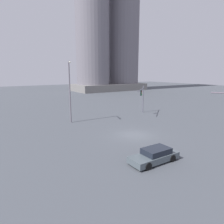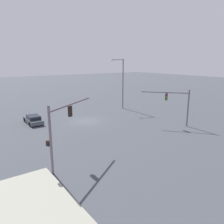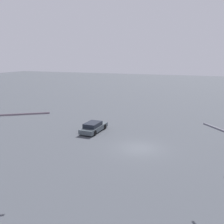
# 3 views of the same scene
# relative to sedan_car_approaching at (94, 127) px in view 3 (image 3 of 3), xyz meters

# --- Properties ---
(ground_plane) EXTENTS (207.30, 207.30, 0.00)m
(ground_plane) POSITION_rel_sedan_car_approaching_xyz_m (3.42, 6.80, -0.57)
(ground_plane) COLOR #44484F
(sedan_car_approaching) EXTENTS (4.59, 1.93, 1.21)m
(sedan_car_approaching) POSITION_rel_sedan_car_approaching_xyz_m (0.00, 0.00, 0.00)
(sedan_car_approaching) COLOR #495359
(sedan_car_approaching) RESTS_ON ground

